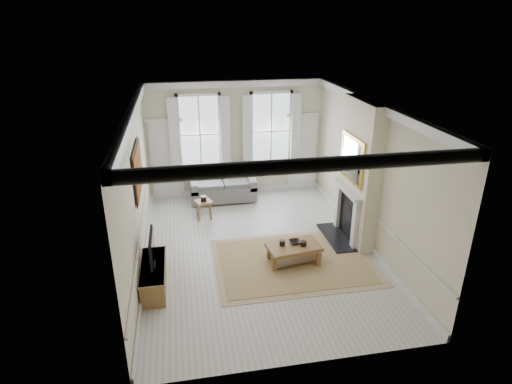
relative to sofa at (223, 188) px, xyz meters
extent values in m
plane|color=#B7B5AD|center=(0.48, -3.11, -0.36)|extent=(7.20, 7.20, 0.00)
plane|color=white|center=(0.48, -3.11, 3.04)|extent=(7.20, 7.20, 0.00)
plane|color=beige|center=(0.48, 0.49, 1.34)|extent=(5.20, 0.00, 5.20)
plane|color=beige|center=(-2.12, -3.11, 1.34)|extent=(0.00, 7.20, 7.20)
plane|color=beige|center=(3.08, -3.11, 1.34)|extent=(0.00, 7.20, 7.20)
cube|color=silver|center=(-1.57, 0.45, 0.79)|extent=(0.90, 0.08, 2.30)
cube|color=silver|center=(2.53, 0.45, 0.79)|extent=(0.90, 0.08, 2.30)
cube|color=#A1641B|center=(-2.08, -2.81, 1.69)|extent=(0.05, 1.66, 1.06)
cube|color=beige|center=(2.90, -2.91, 1.34)|extent=(0.35, 1.70, 3.38)
cube|color=black|center=(2.48, -2.91, -0.34)|extent=(0.55, 1.50, 0.05)
cube|color=silver|center=(2.68, -3.46, 0.21)|extent=(0.10, 0.18, 1.15)
cube|color=silver|center=(2.68, -2.36, 0.21)|extent=(0.10, 0.18, 1.15)
cube|color=silver|center=(2.63, -2.91, 0.94)|extent=(0.20, 1.45, 0.06)
cube|color=black|center=(2.72, -2.91, 0.19)|extent=(0.02, 0.92, 1.00)
cube|color=gold|center=(2.69, -2.91, 1.69)|extent=(0.06, 1.26, 1.06)
cube|color=slate|center=(0.00, -0.06, -0.09)|extent=(1.88, 0.92, 0.43)
cube|color=slate|center=(0.00, 0.30, 0.29)|extent=(1.88, 0.20, 0.44)
cube|color=slate|center=(-0.84, -0.06, 0.17)|extent=(0.20, 0.92, 0.30)
cube|color=slate|center=(0.84, -0.06, 0.17)|extent=(0.20, 0.92, 0.30)
cylinder|color=brown|center=(-0.82, -0.40, -0.32)|extent=(0.06, 0.06, 0.08)
cylinder|color=brown|center=(0.82, 0.28, -0.32)|extent=(0.06, 0.06, 0.08)
cube|color=brown|center=(-0.64, -1.17, 0.11)|extent=(0.51, 0.51, 0.06)
cube|color=brown|center=(-0.80, -1.32, -0.14)|extent=(0.05, 0.05, 0.44)
cube|color=brown|center=(-0.49, -1.32, -0.14)|extent=(0.05, 0.05, 0.44)
cube|color=brown|center=(-0.80, -1.01, -0.14)|extent=(0.05, 0.05, 0.44)
cube|color=brown|center=(-0.49, -1.01, -0.14)|extent=(0.05, 0.05, 0.44)
cube|color=#A58855|center=(1.14, -3.78, -0.35)|extent=(3.50, 2.60, 0.02)
cube|color=brown|center=(1.14, -3.78, 0.03)|extent=(1.23, 0.83, 0.08)
cube|color=brown|center=(0.67, -4.02, -0.19)|extent=(0.10, 0.10, 0.35)
cube|color=brown|center=(1.61, -4.02, -0.19)|extent=(0.10, 0.10, 0.35)
cube|color=brown|center=(0.67, -3.55, -0.19)|extent=(0.10, 0.10, 0.35)
cube|color=brown|center=(1.61, -3.55, -0.19)|extent=(0.10, 0.10, 0.35)
cylinder|color=black|center=(0.89, -3.73, 0.13)|extent=(0.12, 0.12, 0.12)
cylinder|color=black|center=(1.34, -3.83, 0.12)|extent=(0.14, 0.14, 0.10)
imported|color=black|center=(1.19, -3.68, 0.10)|extent=(0.28, 0.28, 0.06)
cube|color=brown|center=(-1.86, -4.18, -0.11)|extent=(0.46, 1.44, 0.51)
cube|color=black|center=(-1.84, -4.18, 0.17)|extent=(0.08, 0.30, 0.03)
cube|color=black|center=(-1.84, -4.18, 0.56)|extent=(0.05, 0.90, 0.55)
cube|color=black|center=(-1.81, -4.18, 0.56)|extent=(0.01, 0.83, 0.49)
camera|label=1|loc=(-1.16, -11.68, 4.76)|focal=30.00mm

